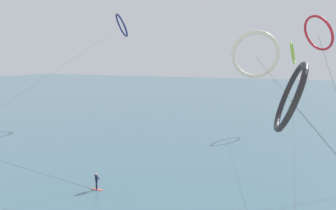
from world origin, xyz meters
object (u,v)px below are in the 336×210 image
(kite_charcoal, at_px, (290,98))
(kite_navy, at_px, (121,25))
(kite_ivory, at_px, (256,55))
(kite_lime, at_px, (293,53))
(surfer_coral, at_px, (96,182))
(kite_crimson, at_px, (318,33))

(kite_charcoal, distance_m, kite_navy, 53.33)
(kite_ivory, bearing_deg, kite_lime, -113.33)
(surfer_coral, height_order, kite_lime, kite_lime)
(surfer_coral, height_order, kite_navy, kite_navy)
(kite_ivory, relative_size, kite_lime, 0.30)
(kite_charcoal, height_order, kite_navy, kite_navy)
(kite_navy, bearing_deg, surfer_coral, 165.68)
(kite_crimson, relative_size, kite_lime, 0.33)
(kite_lime, bearing_deg, kite_ivory, 178.09)
(kite_crimson, bearing_deg, kite_lime, -29.80)
(kite_crimson, distance_m, kite_lime, 24.54)
(kite_navy, relative_size, kite_lime, 0.91)
(surfer_coral, height_order, kite_charcoal, kite_charcoal)
(surfer_coral, relative_size, kite_lime, 0.03)
(kite_ivory, xyz_separation_m, kite_navy, (-30.95, 24.59, 6.70))
(kite_navy, bearing_deg, kite_charcoal, 179.58)
(surfer_coral, xyz_separation_m, kite_crimson, (19.58, 14.61, 14.91))
(kite_crimson, xyz_separation_m, kite_lime, (-2.74, 24.33, -1.68))
(kite_lime, bearing_deg, kite_navy, 103.22)
(kite_ivory, xyz_separation_m, kite_lime, (3.19, 30.04, 0.70))
(surfer_coral, distance_m, kite_crimson, 28.62)
(kite_crimson, bearing_deg, surfer_coral, 90.51)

